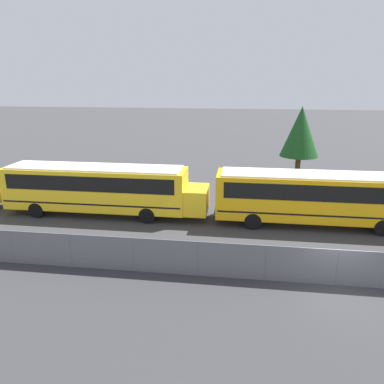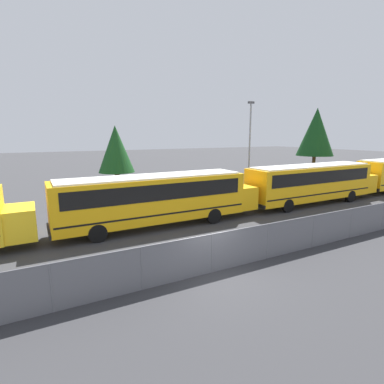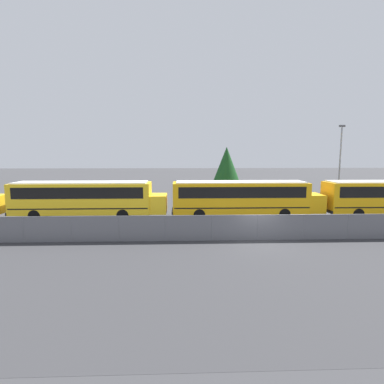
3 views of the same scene
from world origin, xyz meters
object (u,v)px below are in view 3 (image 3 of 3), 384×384
object	(u,v)px
school_bus_2	(86,197)
tree_0	(226,164)
school_bus_3	(243,196)
light_pole	(340,162)

from	to	relation	value
school_bus_2	tree_0	xyz separation A→B (m)	(13.92, 9.96, 2.46)
school_bus_3	light_pole	size ratio (longest dim) A/B	1.54
light_pole	school_bus_2	bearing A→B (deg)	-167.45
school_bus_2	light_pole	xyz separation A→B (m)	(25.68, 5.71, 2.82)
school_bus_2	tree_0	bearing A→B (deg)	35.59
school_bus_2	light_pole	size ratio (longest dim) A/B	1.54
school_bus_2	school_bus_3	distance (m)	13.92
school_bus_2	school_bus_3	xyz separation A→B (m)	(13.92, -0.08, 0.00)
tree_0	school_bus_2	bearing A→B (deg)	-144.41
school_bus_2	light_pole	distance (m)	26.46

